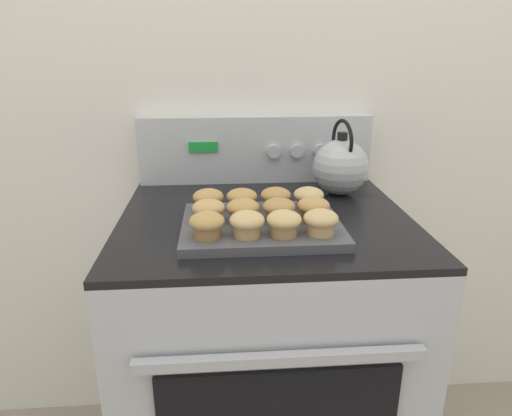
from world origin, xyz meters
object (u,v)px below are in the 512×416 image
object	(u,v)px
muffin_r0_c2	(284,222)
tea_kettle	(340,166)
muffin_r0_c0	(207,224)
muffin_r0_c3	(321,221)
muffin_r1_c0	(209,211)
muffin_r2_c0	(208,199)
muffin_pan	(261,226)
muffin_r1_c2	(279,209)
muffin_r1_c1	(243,210)
muffin_r1_c3	(313,208)
stove_range	(264,357)
muffin_r0_c1	(247,223)
muffin_r2_c3	(309,197)
muffin_r2_c2	(276,198)
muffin_r2_c1	(242,199)

from	to	relation	value
muffin_r0_c2	tea_kettle	bearing A→B (deg)	58.81
muffin_r0_c0	muffin_r0_c3	xyz separation A→B (m)	(0.25, -0.00, 0.00)
muffin_r1_c0	muffin_r2_c0	world-z (taller)	same
muffin_pan	muffin_r1_c2	size ratio (longest dim) A/B	4.86
muffin_r1_c1	muffin_r1_c3	xyz separation A→B (m)	(0.17, -0.00, 0.00)
stove_range	muffin_r0_c1	bearing A→B (deg)	-106.76
muffin_r0_c2	muffin_r1_c1	size ratio (longest dim) A/B	1.00
muffin_r1_c0	muffin_r1_c2	xyz separation A→B (m)	(0.17, -0.00, 0.00)
muffin_r0_c0	muffin_r0_c2	xyz separation A→B (m)	(0.17, -0.00, 0.00)
muffin_r2_c0	muffin_r2_c3	xyz separation A→B (m)	(0.26, -0.00, 0.00)
stove_range	muffin_r2_c0	size ratio (longest dim) A/B	11.63
muffin_r1_c2	muffin_r2_c3	bearing A→B (deg)	43.85
muffin_r1_c1	muffin_r2_c3	xyz separation A→B (m)	(0.17, 0.08, 0.00)
muffin_r0_c1	muffin_r1_c2	world-z (taller)	same
muffin_r1_c3	muffin_r2_c2	xyz separation A→B (m)	(-0.08, 0.09, 0.00)
stove_range	muffin_r1_c3	distance (m)	0.53
muffin_r0_c0	muffin_r0_c2	world-z (taller)	same
muffin_r0_c2	muffin_r2_c3	xyz separation A→B (m)	(0.09, 0.17, 0.00)
muffin_r0_c3	muffin_r1_c0	size ratio (longest dim) A/B	1.00
muffin_r2_c1	muffin_r0_c0	bearing A→B (deg)	-116.82
muffin_r1_c2	muffin_r1_c3	size ratio (longest dim) A/B	1.00
muffin_r1_c3	muffin_r2_c1	xyz separation A→B (m)	(-0.17, 0.08, 0.00)
muffin_r1_c0	muffin_r2_c0	distance (m)	0.08
muffin_r1_c0	muffin_r2_c3	size ratio (longest dim) A/B	1.00
muffin_pan	muffin_r2_c0	bearing A→B (deg)	145.72
muffin_r0_c2	muffin_r2_c3	bearing A→B (deg)	62.85
muffin_pan	muffin_r1_c1	distance (m)	0.06
tea_kettle	muffin_r2_c0	bearing A→B (deg)	-154.68
muffin_r1_c1	muffin_r1_c2	distance (m)	0.09
muffin_pan	tea_kettle	distance (m)	0.38
stove_range	muffin_r1_c2	bearing A→B (deg)	-78.24
muffin_r1_c0	muffin_r2_c0	bearing A→B (deg)	91.70
stove_range	muffin_r0_c2	size ratio (longest dim) A/B	11.63
muffin_r2_c0	muffin_r0_c2	bearing A→B (deg)	-45.64
muffin_r1_c3	muffin_r0_c2	bearing A→B (deg)	-133.82
muffin_r1_c1	muffin_r1_c3	size ratio (longest dim) A/B	1.00
muffin_r1_c2	muffin_r0_c3	bearing A→B (deg)	-45.40
muffin_r2_c2	tea_kettle	distance (m)	0.28
muffin_pan	muffin_r1_c2	xyz separation A→B (m)	(0.04, -0.00, 0.04)
muffin_pan	muffin_r0_c3	bearing A→B (deg)	-34.54
muffin_r1_c3	muffin_r2_c0	size ratio (longest dim) A/B	1.00
muffin_r0_c1	muffin_r2_c0	bearing A→B (deg)	117.22
muffin_r0_c0	muffin_r2_c1	distance (m)	0.19
muffin_r0_c1	muffin_r2_c1	distance (m)	0.17
muffin_r2_c2	muffin_r0_c0	bearing A→B (deg)	-135.20
muffin_r0_c3	tea_kettle	bearing A→B (deg)	69.49
muffin_r0_c0	muffin_r2_c0	size ratio (longest dim) A/B	1.00
muffin_r2_c1	muffin_r2_c3	size ratio (longest dim) A/B	1.00
muffin_r0_c0	muffin_r1_c2	size ratio (longest dim) A/B	1.00
stove_range	muffin_pan	xyz separation A→B (m)	(-0.02, -0.11, 0.46)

